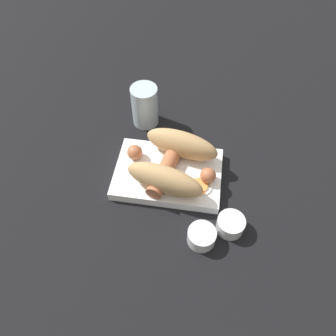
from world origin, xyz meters
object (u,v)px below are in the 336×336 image
at_px(drink_glass, 145,106).
at_px(condiment_cup_near, 201,237).
at_px(condiment_cup_far, 230,225).
at_px(sausage, 170,164).
at_px(food_tray, 168,174).
at_px(bread_roll, 173,161).

bearing_deg(drink_glass, condiment_cup_near, 119.03).
bearing_deg(drink_glass, condiment_cup_far, 129.53).
bearing_deg(sausage, food_tray, 62.58).
xyz_separation_m(food_tray, condiment_cup_far, (-0.14, 0.10, 0.00)).
relative_size(bread_roll, condiment_cup_near, 3.50).
height_order(food_tray, bread_roll, bread_roll).
height_order(sausage, drink_glass, drink_glass).
relative_size(bread_roll, drink_glass, 1.85).
bearing_deg(food_tray, bread_roll, -164.77).
xyz_separation_m(condiment_cup_near, condiment_cup_far, (-0.05, -0.03, 0.00)).
xyz_separation_m(food_tray, bread_roll, (-0.01, -0.00, 0.04)).
relative_size(food_tray, condiment_cup_near, 4.18).
xyz_separation_m(condiment_cup_far, drink_glass, (0.22, -0.26, 0.04)).
bearing_deg(condiment_cup_near, condiment_cup_far, -148.27).
xyz_separation_m(sausage, condiment_cup_near, (-0.08, 0.14, -0.02)).
relative_size(bread_roll, sausage, 0.97).
distance_m(sausage, condiment_cup_near, 0.17).
bearing_deg(bread_roll, sausage, -34.25).
distance_m(condiment_cup_far, drink_glass, 0.34).
height_order(condiment_cup_far, drink_glass, drink_glass).
distance_m(bread_roll, condiment_cup_far, 0.17).
bearing_deg(condiment_cup_far, food_tray, -37.09).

